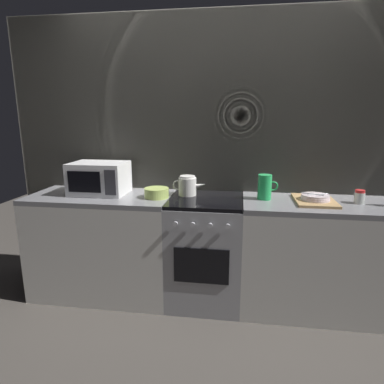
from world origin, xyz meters
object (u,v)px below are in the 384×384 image
object	(u,v)px
stove_unit	(205,250)
dish_pile	(315,199)
microwave	(99,178)
pitcher	(265,187)
spice_jar	(359,197)
mixing_bowl	(157,193)
kettle	(188,186)

from	to	relation	value
stove_unit	dish_pile	bearing A→B (deg)	0.62
microwave	pitcher	size ratio (longest dim) A/B	2.30
microwave	pitcher	xyz separation A→B (m)	(1.39, 0.00, -0.03)
dish_pile	spice_jar	size ratio (longest dim) A/B	3.81
mixing_bowl	kettle	bearing A→B (deg)	27.13
microwave	spice_jar	bearing A→B (deg)	-0.61
mixing_bowl	pitcher	size ratio (longest dim) A/B	1.00
kettle	dish_pile	distance (m)	1.02
pitcher	stove_unit	bearing A→B (deg)	-174.29
stove_unit	pitcher	size ratio (longest dim) A/B	4.50
stove_unit	dish_pile	world-z (taller)	dish_pile
stove_unit	mixing_bowl	world-z (taller)	mixing_bowl
kettle	mixing_bowl	size ratio (longest dim) A/B	1.42
stove_unit	mixing_bowl	xyz separation A→B (m)	(-0.40, -0.03, 0.49)
spice_jar	mixing_bowl	bearing A→B (deg)	-178.23
kettle	dish_pile	xyz separation A→B (m)	(1.01, -0.08, -0.06)
pitcher	dish_pile	world-z (taller)	pitcher
pitcher	spice_jar	xyz separation A→B (m)	(0.71, -0.03, -0.05)
dish_pile	spice_jar	bearing A→B (deg)	1.91
mixing_bowl	dish_pile	world-z (taller)	mixing_bowl
stove_unit	kettle	size ratio (longest dim) A/B	3.16
kettle	mixing_bowl	xyz separation A→B (m)	(-0.24, -0.12, -0.04)
dish_pile	spice_jar	distance (m)	0.33
pitcher	dish_pile	size ratio (longest dim) A/B	0.50
mixing_bowl	pitcher	world-z (taller)	pitcher
kettle	mixing_bowl	distance (m)	0.27
microwave	kettle	xyz separation A→B (m)	(0.76, 0.05, -0.05)
stove_unit	kettle	xyz separation A→B (m)	(-0.17, 0.09, 0.53)
mixing_bowl	microwave	bearing A→B (deg)	172.16
pitcher	spice_jar	world-z (taller)	pitcher
stove_unit	spice_jar	world-z (taller)	spice_jar
pitcher	spice_jar	distance (m)	0.71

